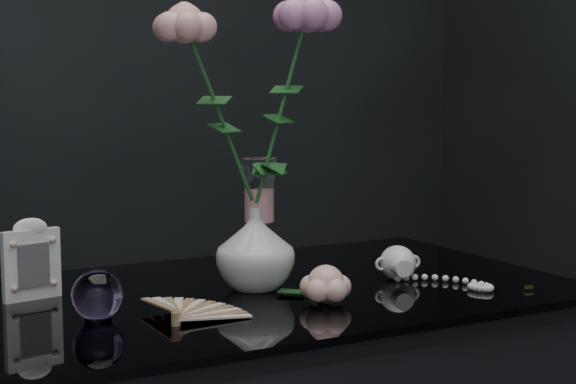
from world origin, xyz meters
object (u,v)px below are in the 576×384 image
wine_glass (259,218)px  pearl_jar (398,261)px  paperweight (97,295)px  vase (255,248)px  loose_rose (326,284)px  picture_frame (31,259)px

wine_glass → pearl_jar: size_ratio=0.96×
wine_glass → paperweight: 0.35m
vase → pearl_jar: vase is taller
vase → paperweight: (-0.27, -0.06, -0.03)m
vase → wine_glass: (0.04, 0.07, 0.04)m
loose_rose → picture_frame: bearing=157.3°
wine_glass → pearl_jar: (0.20, -0.12, -0.07)m
pearl_jar → loose_rose: bearing=-144.3°
vase → picture_frame: size_ratio=1.05×
vase → wine_glass: wine_glass is taller
picture_frame → loose_rose: picture_frame is taller
picture_frame → paperweight: (0.05, -0.16, -0.03)m
vase → picture_frame: (-0.32, 0.10, -0.00)m
loose_rose → vase: bearing=119.5°
wine_glass → pearl_jar: 0.24m
vase → pearl_jar: size_ratio=0.62×
wine_glass → picture_frame: bearing=175.8°
picture_frame → loose_rose: (0.37, -0.23, -0.03)m
vase → picture_frame: vase is taller
vase → paperweight: bearing=-166.6°
picture_frame → paperweight: size_ratio=1.77×
vase → loose_rose: size_ratio=0.77×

